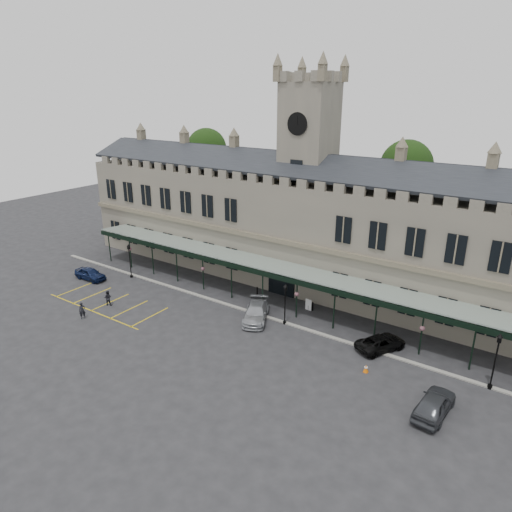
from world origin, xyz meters
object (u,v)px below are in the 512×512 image
Objects in this scene: person_b at (108,298)px; traffic_cone at (366,368)px; car_taxi at (256,312)px; person_a at (82,311)px; car_van at (381,343)px; lamp_post_mid at (285,301)px; lamp_post_right at (496,356)px; sign_board at (308,305)px; station_building at (305,228)px; clock_tower at (308,169)px; car_right_a at (434,404)px; car_left_a at (90,274)px; lamp_post_left at (130,258)px.

traffic_cone is at bearing 153.97° from person_b.
person_a is at bearing -172.27° from car_taxi.
car_taxi is 12.10m from car_van.
lamp_post_right is (18.02, 0.04, 0.32)m from lamp_post_mid.
sign_board is 22.49m from person_a.
clock_tower is (0.00, 0.09, 6.64)m from station_building.
lamp_post_mid is 10.25m from traffic_cone.
clock_tower is at bearing -3.90° from person_a.
station_building is 2.42× the size of clock_tower.
car_right_a is (6.00, -6.10, 0.18)m from car_van.
car_left_a is 10.29m from person_a.
lamp_post_mid reaches higher than car_left_a.
car_van is (13.00, -9.88, -12.47)m from clock_tower.
person_a reaches higher than car_taxi.
station_building reaches higher than car_right_a.
station_building is at bearing 32.01° from lamp_post_left.
clock_tower is 15.19× the size of person_b.
lamp_post_mid is (21.26, 0.41, -0.03)m from lamp_post_left.
lamp_post_mid is (3.76, -10.53, -4.01)m from station_building.
lamp_post_left is 0.90× the size of lamp_post_right.
station_building is 9.84m from sign_board.
lamp_post_right is 2.73× the size of person_a.
person_a is (-32.20, -4.94, 0.05)m from car_right_a.
clock_tower is at bearing 154.11° from lamp_post_right.
clock_tower reaches higher than sign_board.
sign_board is (21.75, 4.29, -1.91)m from lamp_post_left.
car_right_a reaches higher than car_taxi.
person_b reaches higher than car_left_a.
car_taxi is (22.00, 2.74, 0.05)m from car_left_a.
lamp_post_right reaches higher than traffic_cone.
clock_tower is at bearing 69.05° from car_taxi.
car_van is (8.74, -3.14, 0.05)m from sign_board.
station_building reaches higher than car_van.
clock_tower is at bearing 90.00° from station_building.
clock_tower is at bearing -161.63° from person_b.
car_left_a is (-3.51, -3.17, -1.78)m from lamp_post_left.
lamp_post_right is 2.87× the size of person_b.
traffic_cone is at bearing -5.24° from lamp_post_left.
lamp_post_left is 18.58m from car_taxi.
lamp_post_left is 39.28m from lamp_post_right.
lamp_post_right reaches higher than car_right_a.
person_a is at bearing -165.03° from traffic_cone.
lamp_post_right is 7.14× the size of traffic_cone.
car_taxi reaches higher than car_left_a.
person_a is 3.39m from person_b.
traffic_cone is (30.74, -2.82, -2.17)m from lamp_post_left.
station_building is 36.74× the size of person_b.
car_taxi reaches higher than traffic_cone.
car_right_a is at bearing -52.93° from person_a.
car_taxi is 1.11× the size of car_right_a.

